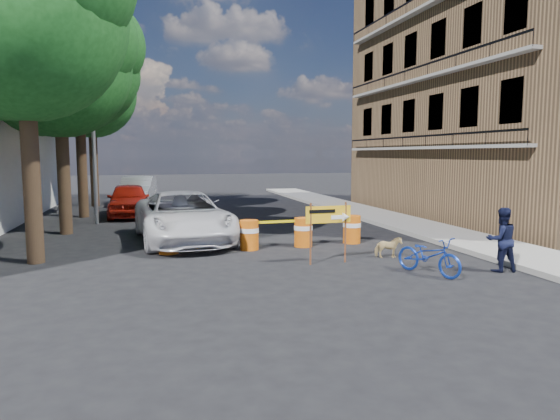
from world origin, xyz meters
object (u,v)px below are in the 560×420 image
pedestrian (501,240)px  sedan_red (129,200)px  dog (388,247)px  suv_white (183,217)px  detour_sign (334,219)px  barrel_far_left (168,238)px  barrel_mid_left (249,234)px  sedan_silver (138,190)px  bicycle (429,238)px  barrel_far_right (352,229)px  barrel_mid_right (303,232)px

pedestrian → sedan_red: pedestrian is taller
dog → suv_white: bearing=65.6°
detour_sign → sedan_red: size_ratio=0.36×
barrel_far_left → detour_sign: (4.17, -2.41, 0.71)m
barrel_mid_left → sedan_red: sedan_red is taller
dog → sedan_silver: 18.69m
sedan_red → sedan_silver: bearing=86.1°
detour_sign → dog: 1.94m
barrel_far_left → bicycle: size_ratio=0.51×
bicycle → pedestrian: bearing=-29.0°
detour_sign → barrel_mid_left: bearing=123.1°
bicycle → dog: bearing=68.3°
dog → suv_white: suv_white is taller
bicycle → sedan_silver: size_ratio=0.36×
barrel_far_left → pedestrian: pedestrian is taller
bicycle → sedan_red: size_ratio=0.39×
barrel_far_right → sedan_silver: bearing=115.3°
barrel_far_right → detour_sign: bearing=-121.5°
barrel_mid_left → bicycle: size_ratio=0.51×
barrel_mid_right → bicycle: bearing=-66.3°
pedestrian → suv_white: 9.61m
sedan_silver → barrel_mid_right: bearing=-63.9°
sedan_red → suv_white: bearing=-76.2°
barrel_mid_right → detour_sign: 2.59m
barrel_mid_left → dog: 4.12m
dog → bicycle: bearing=-164.8°
dog → sedan_silver: sedan_silver is taller
barrel_mid_left → barrel_mid_right: same height
barrel_mid_right → detour_sign: size_ratio=0.55×
barrel_mid_left → detour_sign: detour_sign is taller
pedestrian → sedan_red: size_ratio=0.35×
dog → barrel_mid_right: bearing=51.4°
barrel_far_left → barrel_mid_right: bearing=1.1°
barrel_far_left → dog: barrel_far_left is taller
barrel_far_right → pedestrian: bearing=-66.3°
barrel_mid_right → barrel_far_right: (1.71, 0.20, 0.00)m
barrel_mid_right → bicycle: size_ratio=0.51×
barrel_far_left → barrel_mid_right: 4.12m
bicycle → barrel_mid_left: bearing=107.1°
barrel_mid_left → pedestrian: pedestrian is taller
pedestrian → sedan_red: (-9.30, 13.68, -0.02)m
sedan_red → bicycle: bearing=-62.5°
bicycle → suv_white: (-5.42, 6.08, -0.06)m
barrel_far_left → suv_white: bearing=74.4°
barrel_far_left → bicycle: bicycle is taller
barrel_far_right → pedestrian: 5.02m
sedan_red → sedan_silver: (0.26, 5.75, 0.03)m
detour_sign → sedan_silver: bearing=103.5°
barrel_mid_left → dog: barrel_mid_left is taller
detour_sign → sedan_red: bearing=112.0°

